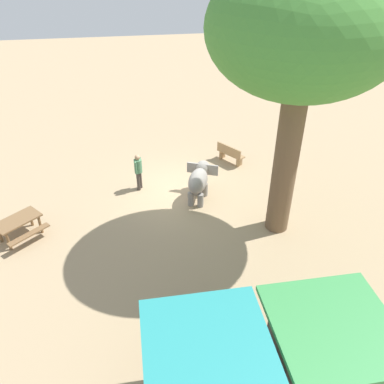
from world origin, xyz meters
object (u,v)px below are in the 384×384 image
object	(u,v)px
wooden_bench	(230,153)
picnic_table_near	(18,224)
shade_tree_main	(306,33)
person_handler	(138,169)
market_stall_teal	(206,383)
market_stall_green	(322,365)
elephant	(199,180)

from	to	relation	value
wooden_bench	picnic_table_near	distance (m)	9.53
shade_tree_main	wooden_bench	bearing A→B (deg)	-83.75
person_handler	shade_tree_main	bearing A→B (deg)	-6.62
market_stall_teal	person_handler	bearing A→B (deg)	-84.04
shade_tree_main	market_stall_green	world-z (taller)	shade_tree_main
shade_tree_main	market_stall_teal	size ratio (longest dim) A/B	3.53
person_handler	market_stall_green	xyz separation A→B (m)	(-3.59, 9.50, 0.19)
picnic_table_near	market_stall_green	xyz separation A→B (m)	(-7.90, 7.02, 0.55)
wooden_bench	shade_tree_main	bearing A→B (deg)	-28.79
wooden_bench	person_handler	bearing A→B (deg)	-104.50
elephant	market_stall_teal	distance (m)	8.58
person_handler	market_stall_green	size ratio (longest dim) A/B	0.64
elephant	wooden_bench	distance (m)	3.30
shade_tree_main	market_stall_green	bearing A→B (deg)	78.51
shade_tree_main	picnic_table_near	distance (m)	11.08
elephant	market_stall_green	size ratio (longest dim) A/B	0.76
picnic_table_near	market_stall_teal	distance (m)	8.81
person_handler	wooden_bench	bearing A→B (deg)	48.64
market_stall_green	elephant	bearing A→B (deg)	-81.70
market_stall_green	market_stall_teal	distance (m)	2.60
market_stall_teal	shade_tree_main	bearing A→B (deg)	-122.06
person_handler	picnic_table_near	world-z (taller)	person_handler
person_handler	wooden_bench	size ratio (longest dim) A/B	1.18
elephant	market_stall_teal	world-z (taller)	market_stall_teal
shade_tree_main	elephant	bearing A→B (deg)	-43.06
elephant	shade_tree_main	xyz separation A→B (m)	(-2.48, 2.32, 5.92)
elephant	market_stall_green	world-z (taller)	market_stall_green
picnic_table_near	market_stall_green	bearing A→B (deg)	-82.34
wooden_bench	market_stall_teal	size ratio (longest dim) A/B	0.55
person_handler	wooden_bench	world-z (taller)	person_handler
person_handler	picnic_table_near	xyz separation A→B (m)	(4.31, 2.48, -0.36)
wooden_bench	picnic_table_near	xyz separation A→B (m)	(8.61, 4.09, 0.12)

